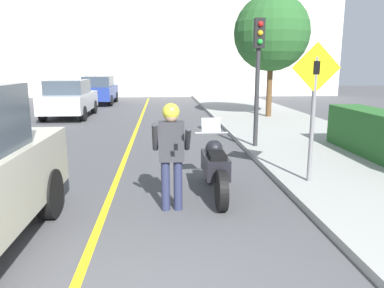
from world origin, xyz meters
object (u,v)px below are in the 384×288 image
at_px(parked_car_silver, 69,98).
at_px(parked_car_blue, 99,90).
at_px(street_tree, 272,33).
at_px(traffic_light, 258,58).
at_px(person_biker, 171,146).
at_px(crossing_sign, 314,100).
at_px(motorcycle, 215,167).

relative_size(parked_car_silver, parked_car_blue, 1.00).
bearing_deg(street_tree, traffic_light, -109.04).
distance_m(person_biker, parked_car_blue, 17.95).
relative_size(traffic_light, parked_car_blue, 0.80).
distance_m(crossing_sign, parked_car_blue, 17.84).
relative_size(traffic_light, parked_car_silver, 0.80).
relative_size(motorcycle, person_biker, 1.27).
height_order(person_biker, traffic_light, traffic_light).
xyz_separation_m(person_biker, parked_car_blue, (-3.94, 17.51, -0.21)).
bearing_deg(crossing_sign, parked_car_blue, 111.70).
distance_m(crossing_sign, street_tree, 9.66).
xyz_separation_m(person_biker, parked_car_silver, (-4.29, 11.50, -0.21)).
relative_size(crossing_sign, traffic_light, 0.77).
xyz_separation_m(crossing_sign, parked_car_silver, (-6.94, 10.55, -0.83)).
bearing_deg(parked_car_silver, traffic_light, -47.50).
bearing_deg(parked_car_silver, parked_car_blue, 86.65).
bearing_deg(motorcycle, street_tree, 68.76).
bearing_deg(street_tree, motorcycle, -111.24).
bearing_deg(crossing_sign, street_tree, 78.75).
relative_size(motorcycle, crossing_sign, 0.85).
distance_m(motorcycle, crossing_sign, 2.22).
distance_m(crossing_sign, traffic_light, 3.34).
bearing_deg(person_biker, street_tree, 66.24).
relative_size(person_biker, street_tree, 0.34).
bearing_deg(parked_car_silver, person_biker, -69.55).
bearing_deg(street_tree, crossing_sign, -101.25).
bearing_deg(crossing_sign, motorcycle, -171.92).
xyz_separation_m(traffic_light, parked_car_silver, (-6.70, 7.32, -1.63)).
distance_m(street_tree, parked_car_silver, 9.31).
xyz_separation_m(crossing_sign, street_tree, (1.85, 9.28, 1.96)).
distance_m(parked_car_silver, parked_car_blue, 6.02).
bearing_deg(parked_car_blue, person_biker, -77.33).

